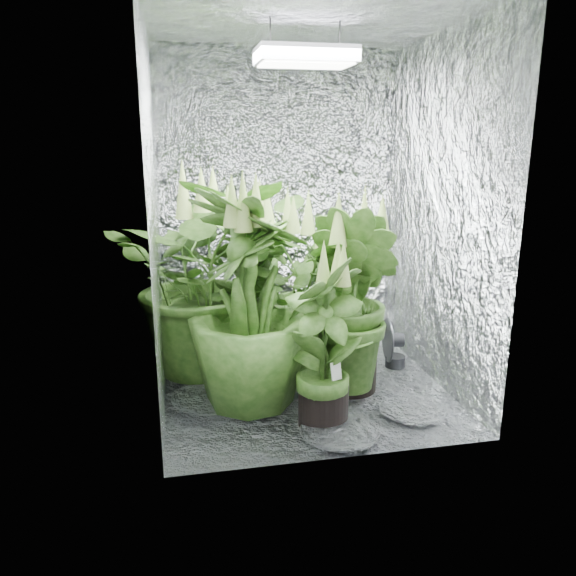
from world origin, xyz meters
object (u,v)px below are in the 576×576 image
(plant_f, at_px, (324,344))
(circulation_fan, at_px, (392,347))
(plant_a, at_px, (206,277))
(plant_b, at_px, (251,286))
(grow_lamp, at_px, (305,56))
(plant_g, at_px, (352,301))
(plant_d, at_px, (249,303))
(plant_c, at_px, (327,288))
(plant_e, at_px, (307,293))

(plant_f, distance_m, circulation_fan, 0.94)
(plant_a, bearing_deg, plant_b, 2.66)
(grow_lamp, xyz_separation_m, plant_g, (0.26, -0.09, -1.29))
(plant_b, relative_size, plant_g, 1.02)
(plant_d, height_order, plant_f, plant_d)
(grow_lamp, bearing_deg, plant_d, -148.88)
(plant_c, xyz_separation_m, plant_g, (-0.05, -0.73, 0.12))
(plant_d, distance_m, plant_g, 0.61)
(plant_b, bearing_deg, plant_f, -71.74)
(plant_f, height_order, plant_g, plant_g)
(grow_lamp, xyz_separation_m, circulation_fan, (0.62, 0.16, -1.69))
(grow_lamp, bearing_deg, plant_g, -19.77)
(plant_f, bearing_deg, grow_lamp, 89.80)
(grow_lamp, xyz_separation_m, plant_a, (-0.53, 0.29, -1.21))
(grow_lamp, relative_size, plant_c, 0.55)
(plant_c, height_order, plant_d, plant_d)
(plant_c, bearing_deg, grow_lamp, -116.24)
(plant_a, height_order, plant_c, plant_a)
(plant_d, height_order, plant_e, plant_d)
(plant_e, distance_m, circulation_fan, 0.71)
(plant_b, height_order, plant_e, plant_b)
(plant_a, bearing_deg, plant_e, -18.94)
(plant_g, bearing_deg, circulation_fan, 35.66)
(grow_lamp, relative_size, plant_g, 0.43)
(grow_lamp, bearing_deg, plant_e, 66.18)
(plant_a, bearing_deg, plant_g, -25.75)
(plant_e, relative_size, circulation_fan, 3.54)
(plant_c, relative_size, circulation_fan, 2.85)
(plant_b, xyz_separation_m, plant_e, (0.30, -0.21, -0.00))
(plant_a, distance_m, plant_e, 0.61)
(plant_b, bearing_deg, grow_lamp, -49.49)
(plant_e, distance_m, plant_g, 0.29)
(circulation_fan, bearing_deg, plant_b, 178.77)
(plant_f, xyz_separation_m, circulation_fan, (0.62, 0.64, -0.30))
(grow_lamp, bearing_deg, plant_c, 63.76)
(plant_d, bearing_deg, plant_e, 38.01)
(grow_lamp, xyz_separation_m, plant_e, (0.04, 0.09, -1.28))
(plant_f, bearing_deg, plant_b, 108.26)
(plant_b, xyz_separation_m, circulation_fan, (0.88, -0.14, -0.41))
(plant_a, xyz_separation_m, plant_e, (0.57, -0.20, -0.07))
(plant_a, distance_m, plant_g, 0.88)
(plant_a, relative_size, plant_g, 1.11)
(plant_b, distance_m, plant_d, 0.52)
(plant_f, bearing_deg, plant_e, 85.73)
(grow_lamp, height_order, plant_e, grow_lamp)
(grow_lamp, relative_size, plant_b, 0.42)
(plant_d, bearing_deg, plant_f, -38.57)
(plant_c, height_order, plant_f, plant_f)
(plant_a, xyz_separation_m, plant_f, (0.53, -0.76, -0.18))
(plant_b, bearing_deg, plant_g, -37.37)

